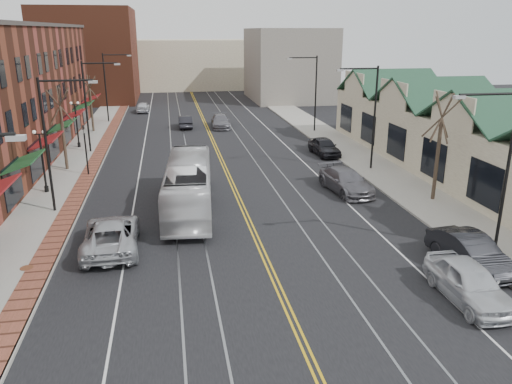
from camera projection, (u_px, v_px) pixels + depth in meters
name	position (u px, v px, depth m)	size (l,w,h in m)	color
ground	(305.00, 348.00, 17.60)	(160.00, 160.00, 0.00)	black
sidewalk_left	(59.00, 192.00, 34.33)	(4.00, 120.00, 0.15)	gray
sidewalk_right	(387.00, 175.00, 38.29)	(4.00, 120.00, 0.15)	gray
building_right	(462.00, 144.00, 38.60)	(8.00, 36.00, 4.60)	tan
backdrop_left	(90.00, 55.00, 78.36)	(14.00, 18.00, 14.00)	brown
backdrop_mid	(188.00, 64.00, 95.82)	(22.00, 14.00, 9.00)	tan
backdrop_right	(289.00, 65.00, 79.26)	(12.00, 16.00, 11.00)	slate
streetlight_l_1	(53.00, 132.00, 29.21)	(3.33, 0.25, 8.00)	black
streetlight_l_2	(90.00, 97.00, 44.19)	(3.33, 0.25, 8.00)	black
streetlight_l_3	(109.00, 80.00, 59.18)	(3.33, 0.25, 8.00)	black
streetlight_r_0	(501.00, 156.00, 23.49)	(3.33, 0.25, 8.00)	black
streetlight_r_1	(370.00, 107.00, 38.48)	(3.33, 0.25, 8.00)	black
streetlight_r_2	(312.00, 86.00, 53.47)	(3.33, 0.25, 8.00)	black
lamppost_l_2	(43.00, 163.00, 33.54)	(0.84, 0.28, 4.27)	black
lamppost_l_3	(77.00, 125.00, 46.65)	(0.84, 0.28, 4.27)	black
tree_left_near	(62.00, 127.00, 38.80)	(1.78, 1.37, 6.48)	#382B21
tree_left_far	(91.00, 102.00, 53.86)	(1.66, 1.28, 6.02)	#382B21
tree_right_mid	(439.00, 145.00, 31.62)	(1.90, 1.46, 6.93)	#382B21
manhole_far	(27.00, 268.00, 23.19)	(0.60, 0.60, 0.02)	#592D19
traffic_signal	(86.00, 146.00, 37.60)	(0.18, 0.15, 3.80)	black
transit_bus	(189.00, 186.00, 30.68)	(2.65, 11.33, 3.16)	silver
parked_suv	(111.00, 235.00, 25.30)	(2.69, 5.84, 1.62)	#B4B7BC
parked_car_a	(469.00, 282.00, 20.49)	(1.94, 4.83, 1.65)	silver
parked_car_b	(470.00, 252.00, 23.35)	(1.70, 4.87, 1.60)	black
parked_car_c	(346.00, 181.00, 34.37)	(2.23, 5.48, 1.59)	slate
parked_car_d	(324.00, 146.00, 44.61)	(1.84, 4.58, 1.56)	black
distant_car_left	(185.00, 122.00, 57.15)	(1.47, 4.22, 1.39)	black
distant_car_right	(221.00, 121.00, 57.23)	(2.05, 5.05, 1.47)	slate
distant_car_far	(143.00, 107.00, 68.07)	(1.69, 4.21, 1.43)	silver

